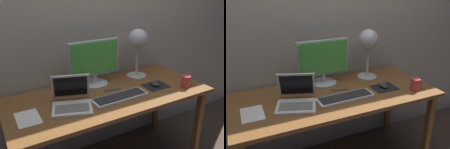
% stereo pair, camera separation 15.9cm
% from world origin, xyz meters
% --- Properties ---
extents(back_wall, '(4.80, 0.06, 2.60)m').
position_xyz_m(back_wall, '(0.00, 0.40, 1.30)').
color(back_wall, '#B2A893').
rests_on(back_wall, ground).
extents(desk, '(1.60, 0.70, 0.74)m').
position_xyz_m(desk, '(0.00, 0.00, 0.66)').
color(desk, brown).
rests_on(desk, ground).
extents(monitor, '(0.45, 0.22, 0.39)m').
position_xyz_m(monitor, '(-0.02, 0.22, 0.94)').
color(monitor, silver).
rests_on(monitor, desk).
extents(keyboard_main, '(0.44, 0.15, 0.03)m').
position_xyz_m(keyboard_main, '(0.03, -0.12, 0.75)').
color(keyboard_main, silver).
rests_on(keyboard_main, desk).
extents(laptop, '(0.35, 0.36, 0.22)m').
position_xyz_m(laptop, '(-0.33, -0.03, 0.80)').
color(laptop, silver).
rests_on(laptop, desk).
extents(desk_lamp, '(0.18, 0.18, 0.45)m').
position_xyz_m(desk_lamp, '(0.39, 0.19, 1.06)').
color(desk_lamp, beige).
rests_on(desk_lamp, desk).
extents(mousepad, '(0.20, 0.16, 0.00)m').
position_xyz_m(mousepad, '(0.41, -0.07, 0.74)').
color(mousepad, black).
rests_on(mousepad, desk).
extents(mouse, '(0.06, 0.10, 0.03)m').
position_xyz_m(mouse, '(0.40, -0.06, 0.76)').
color(mouse, '#38383A').
rests_on(mouse, mousepad).
extents(coffee_mug, '(0.11, 0.08, 0.10)m').
position_xyz_m(coffee_mug, '(0.61, -0.21, 0.79)').
color(coffee_mug, '#CC3F3F').
rests_on(coffee_mug, desk).
extents(paper_sheet_near_mouse, '(0.15, 0.21, 0.00)m').
position_xyz_m(paper_sheet_near_mouse, '(-0.64, -0.05, 0.74)').
color(paper_sheet_near_mouse, white).
rests_on(paper_sheet_near_mouse, desk).
extents(pen, '(0.14, 0.04, 0.01)m').
position_xyz_m(pen, '(0.05, 0.04, 0.74)').
color(pen, '#2633A5').
rests_on(pen, desk).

